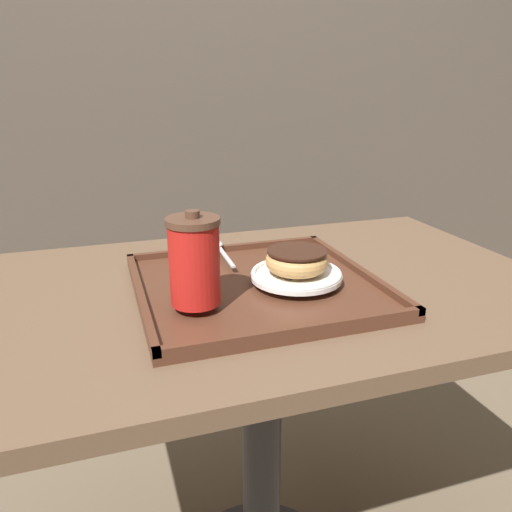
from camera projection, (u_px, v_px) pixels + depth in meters
wall_behind at (161, 42)px, 1.73m from camera, size 8.00×0.05×2.40m
cafe_table at (262, 355)px, 0.95m from camera, size 1.07×0.67×0.72m
serving_tray at (256, 287)px, 0.87m from camera, size 0.41×0.40×0.02m
coffee_cup_front at (194, 261)px, 0.75m from camera, size 0.08×0.08×0.15m
plate_with_chocolate_donut at (296, 274)px, 0.86m from camera, size 0.16×0.16×0.01m
donut_chocolate_glazed at (297, 260)px, 0.85m from camera, size 0.11×0.11×0.04m
spoon at (220, 248)px, 1.01m from camera, size 0.02×0.15×0.01m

